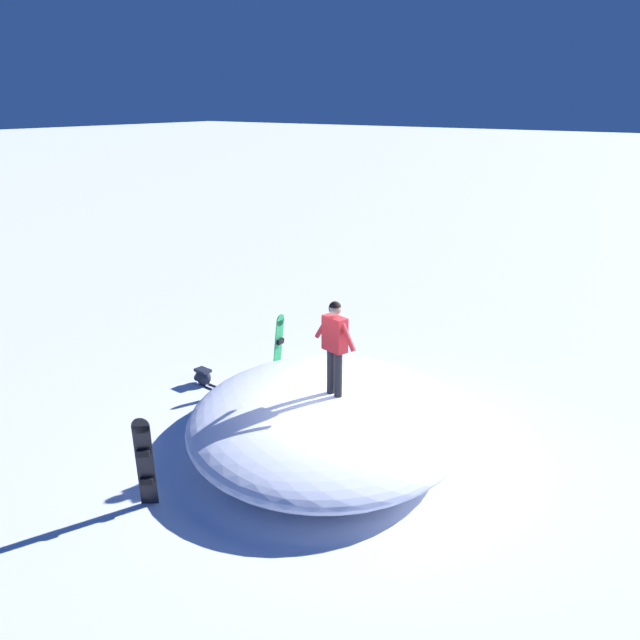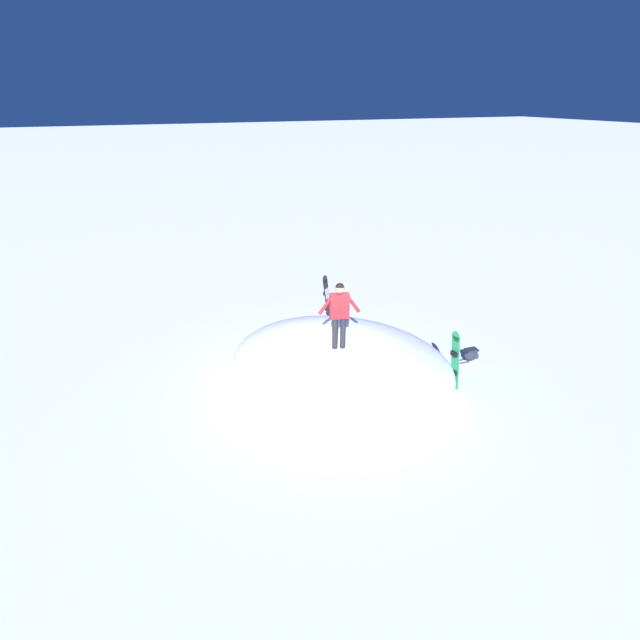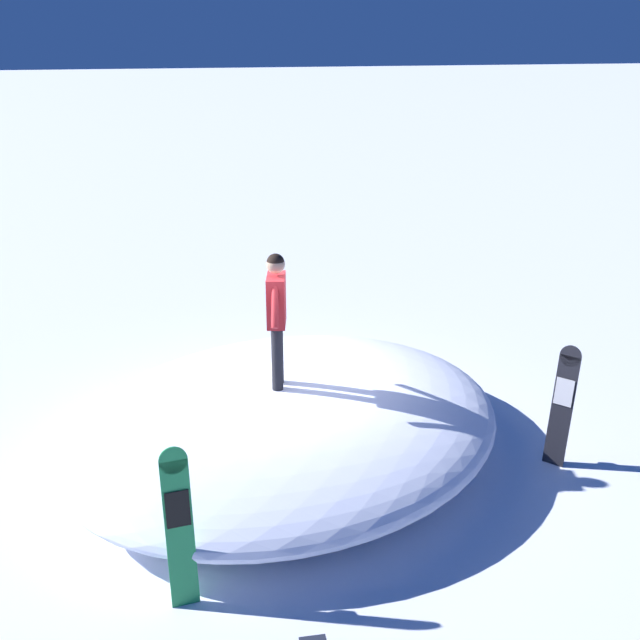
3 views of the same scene
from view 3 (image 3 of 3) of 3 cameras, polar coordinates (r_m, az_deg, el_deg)
ground at (r=10.43m, az=-2.08°, el=-8.70°), size 240.00×240.00×0.00m
snow_mound at (r=9.79m, az=-2.53°, el=-7.66°), size 7.30×7.62×0.95m
snowboarder_standing at (r=9.24m, az=-3.30°, el=0.88°), size 1.02×0.34×1.73m
snowboard_primary_upright at (r=7.43m, az=-10.58°, el=-14.91°), size 0.22×0.28×1.63m
snowboard_secondary_upright at (r=9.96m, az=17.82°, el=-6.03°), size 0.35×0.35×1.56m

